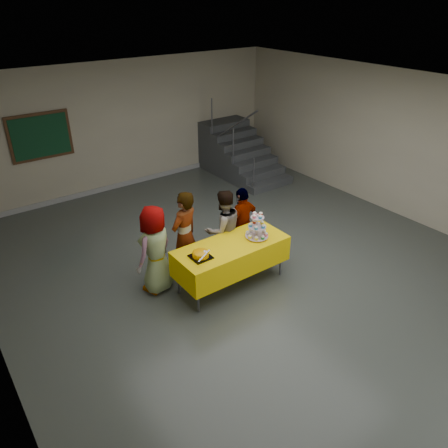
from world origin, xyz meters
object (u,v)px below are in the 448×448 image
object	(u,v)px
bear_cake	(201,254)
schoolchild_b	(185,236)
schoolchild_c	(223,229)
bake_table	(231,255)
schoolchild_a	(155,250)
cupcake_stand	(257,228)
noticeboard	(40,136)
staircase	(237,154)
schoolchild_d	(242,223)

from	to	relation	value
bear_cake	schoolchild_b	xyz separation A→B (m)	(0.13, 0.68, -0.04)
bear_cake	schoolchild_b	distance (m)	0.69
schoolchild_b	schoolchild_c	distance (m)	0.73
bake_table	schoolchild_a	bearing A→B (deg)	149.37
schoolchild_b	schoolchild_c	world-z (taller)	schoolchild_b
bear_cake	cupcake_stand	bearing A→B (deg)	-1.98
cupcake_stand	noticeboard	xyz separation A→B (m)	(-1.91, 4.93, 0.66)
schoolchild_c	noticeboard	distance (m)	4.71
bear_cake	staircase	xyz separation A→B (m)	(3.83, 4.06, -0.34)
bear_cake	schoolchild_b	size ratio (longest dim) A/B	0.23
cupcake_stand	schoolchild_b	size ratio (longest dim) A/B	0.28
bear_cake	noticeboard	size ratio (longest dim) A/B	0.28
bake_table	noticeboard	distance (m)	5.17
cupcake_stand	schoolchild_b	xyz separation A→B (m)	(-0.94, 0.72, -0.15)
schoolchild_a	noticeboard	size ratio (longest dim) A/B	1.14
noticeboard	schoolchild_c	bearing A→B (deg)	-68.77
cupcake_stand	staircase	size ratio (longest dim) A/B	0.19
bear_cake	bake_table	bearing A→B (deg)	3.15
bear_cake	schoolchild_c	size ratio (longest dim) A/B	0.25
schoolchild_c	schoolchild_d	distance (m)	0.46
schoolchild_d	staircase	xyz separation A→B (m)	(2.52, 3.43, -0.19)
staircase	noticeboard	bearing A→B (deg)	169.82
noticeboard	staircase	bearing A→B (deg)	-10.18
schoolchild_d	noticeboard	world-z (taller)	noticeboard
schoolchild_a	bear_cake	bearing A→B (deg)	99.36
schoolchild_b	noticeboard	size ratio (longest dim) A/B	1.21
bear_cake	schoolchild_b	bearing A→B (deg)	78.76
schoolchild_a	noticeboard	bearing A→B (deg)	-108.78
schoolchild_b	schoolchild_d	world-z (taller)	schoolchild_b
cupcake_stand	bear_cake	distance (m)	1.09
bake_table	bear_cake	xyz separation A→B (m)	(-0.61, -0.03, 0.27)
schoolchild_b	schoolchild_c	size ratio (longest dim) A/B	1.09
bake_table	schoolchild_b	xyz separation A→B (m)	(-0.48, 0.65, 0.23)
bake_table	schoolchild_b	size ratio (longest dim) A/B	1.20
schoolchild_d	bear_cake	bearing A→B (deg)	17.34
bake_table	schoolchild_d	bearing A→B (deg)	40.41
noticeboard	schoolchild_b	bearing A→B (deg)	-77.16
cupcake_stand	staircase	xyz separation A→B (m)	(2.75, 4.10, -0.45)
schoolchild_c	bake_table	bearing A→B (deg)	72.21
schoolchild_b	staircase	world-z (taller)	staircase
bake_table	bear_cake	bearing A→B (deg)	-176.85
cupcake_stand	staircase	world-z (taller)	staircase
schoolchild_b	cupcake_stand	bearing A→B (deg)	123.80
bake_table	bear_cake	world-z (taller)	bear_cake
bear_cake	schoolchild_b	world-z (taller)	schoolchild_b
bake_table	cupcake_stand	bearing A→B (deg)	-8.61
schoolchild_b	staircase	xyz separation A→B (m)	(3.70, 3.38, -0.30)
bake_table	cupcake_stand	distance (m)	0.61
bake_table	noticeboard	bearing A→B (deg)	106.47
bear_cake	noticeboard	world-z (taller)	noticeboard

